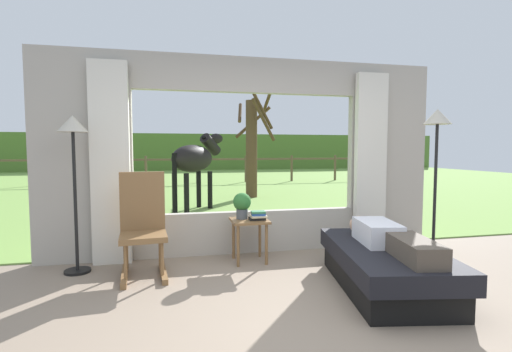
# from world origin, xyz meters

# --- Properties ---
(ground_plane) EXTENTS (12.00, 12.00, 0.00)m
(ground_plane) POSITION_xyz_m (0.00, 0.00, 0.00)
(ground_plane) COLOR gray
(back_wall_with_window) EXTENTS (5.20, 0.12, 2.55)m
(back_wall_with_window) POSITION_xyz_m (0.00, 2.26, 1.25)
(back_wall_with_window) COLOR #ADA599
(back_wall_with_window) RESTS_ON ground_plane
(curtain_panel_left) EXTENTS (0.44, 0.10, 2.40)m
(curtain_panel_left) POSITION_xyz_m (-1.69, 2.12, 1.20)
(curtain_panel_left) COLOR silver
(curtain_panel_left) RESTS_ON ground_plane
(curtain_panel_right) EXTENTS (0.44, 0.10, 2.40)m
(curtain_panel_right) POSITION_xyz_m (1.69, 2.12, 1.20)
(curtain_panel_right) COLOR silver
(curtain_panel_right) RESTS_ON ground_plane
(outdoor_pasture_lawn) EXTENTS (36.00, 21.68, 0.02)m
(outdoor_pasture_lawn) POSITION_xyz_m (0.00, 13.16, 0.01)
(outdoor_pasture_lawn) COLOR #759E47
(outdoor_pasture_lawn) RESTS_ON ground_plane
(distant_hill_ridge) EXTENTS (36.00, 2.00, 2.40)m
(distant_hill_ridge) POSITION_xyz_m (0.00, 23.00, 1.20)
(distant_hill_ridge) COLOR #50742F
(distant_hill_ridge) RESTS_ON ground_plane
(recliner_sofa) EXTENTS (1.19, 1.83, 0.42)m
(recliner_sofa) POSITION_xyz_m (1.04, 0.68, 0.22)
(recliner_sofa) COLOR black
(recliner_sofa) RESTS_ON ground_plane
(reclining_person) EXTENTS (0.44, 1.43, 0.22)m
(reclining_person) POSITION_xyz_m (1.04, 0.63, 0.52)
(reclining_person) COLOR silver
(reclining_person) RESTS_ON recliner_sofa
(rocking_chair) EXTENTS (0.52, 0.72, 1.12)m
(rocking_chair) POSITION_xyz_m (-1.30, 1.65, 0.55)
(rocking_chair) COLOR brown
(rocking_chair) RESTS_ON ground_plane
(side_table) EXTENTS (0.44, 0.44, 0.52)m
(side_table) POSITION_xyz_m (-0.07, 1.84, 0.43)
(side_table) COLOR brown
(side_table) RESTS_ON ground_plane
(potted_plant) EXTENTS (0.22, 0.22, 0.32)m
(potted_plant) POSITION_xyz_m (-0.15, 1.90, 0.70)
(potted_plant) COLOR #4C5156
(potted_plant) RESTS_ON side_table
(book_stack) EXTENTS (0.21, 0.16, 0.11)m
(book_stack) POSITION_xyz_m (0.02, 1.78, 0.57)
(book_stack) COLOR black
(book_stack) RESTS_ON side_table
(floor_lamp_left) EXTENTS (0.32, 0.32, 1.74)m
(floor_lamp_left) POSITION_xyz_m (-2.02, 1.87, 1.40)
(floor_lamp_left) COLOR black
(floor_lamp_left) RESTS_ON ground_plane
(floor_lamp_right) EXTENTS (0.32, 0.32, 1.85)m
(floor_lamp_right) POSITION_xyz_m (2.10, 1.32, 1.49)
(floor_lamp_right) COLOR black
(floor_lamp_right) RESTS_ON ground_plane
(horse) EXTENTS (1.46, 1.59, 1.73)m
(horse) POSITION_xyz_m (-0.49, 5.81, 1.16)
(horse) COLOR black
(horse) RESTS_ON outdoor_pasture_lawn
(pasture_tree) EXTENTS (1.10, 1.32, 3.05)m
(pasture_tree) POSITION_xyz_m (1.23, 7.72, 1.53)
(pasture_tree) COLOR #4C3823
(pasture_tree) RESTS_ON outdoor_pasture_lawn
(pasture_fence_line) EXTENTS (16.10, 0.10, 1.10)m
(pasture_fence_line) POSITION_xyz_m (0.00, 12.60, 0.74)
(pasture_fence_line) COLOR brown
(pasture_fence_line) RESTS_ON outdoor_pasture_lawn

